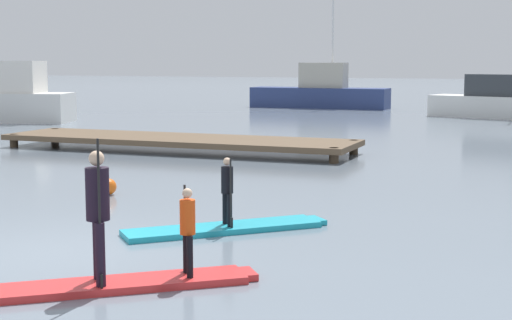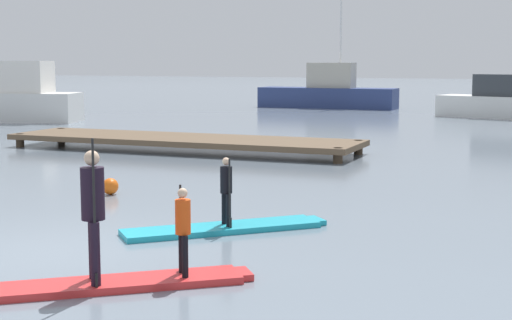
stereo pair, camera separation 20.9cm
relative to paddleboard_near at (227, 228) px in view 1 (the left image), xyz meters
name	(u,v)px [view 1 (the left image)]	position (x,y,z in m)	size (l,w,h in m)	color
ground_plane	(55,252)	(-1.89, -2.34, -0.05)	(240.00, 240.00, 0.00)	slate
paddleboard_near	(227,228)	(0.00, 0.00, 0.00)	(3.10, 2.98, 0.10)	#1E9EB2
paddler_child_solo	(227,187)	(0.02, 0.00, 0.72)	(0.33, 0.34, 1.20)	black
paddleboard_far	(125,284)	(0.11, -3.60, 0.00)	(3.12, 2.62, 0.10)	red
paddler_adult	(98,207)	(-0.14, -3.81, 1.04)	(0.43, 0.45, 1.90)	black
paddler_child_front	(187,226)	(0.77, -3.08, 0.72)	(0.31, 0.35, 1.20)	black
motor_boat_small_navy	(507,102)	(2.90, 29.36, 0.80)	(8.29, 4.28, 7.77)	silver
trawler_grey_distant	(320,93)	(-8.64, 34.61, 0.89)	(8.71, 2.08, 7.21)	navy
floating_dock	(177,140)	(-6.37, 10.53, 0.31)	(11.99, 2.92, 0.45)	brown
mooring_buoy_mid	(108,187)	(-3.91, 2.39, 0.13)	(0.37, 0.37, 0.37)	orange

